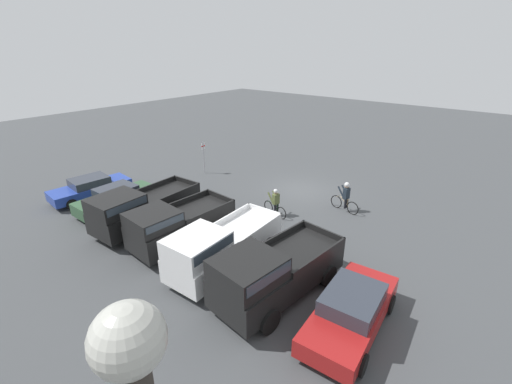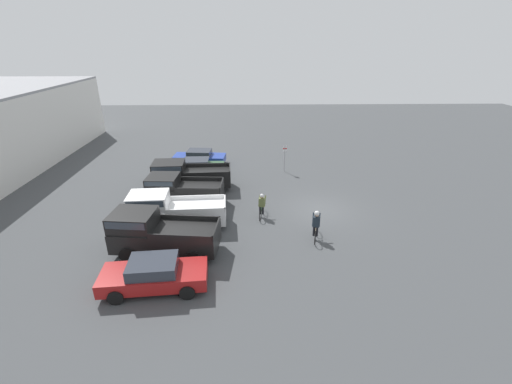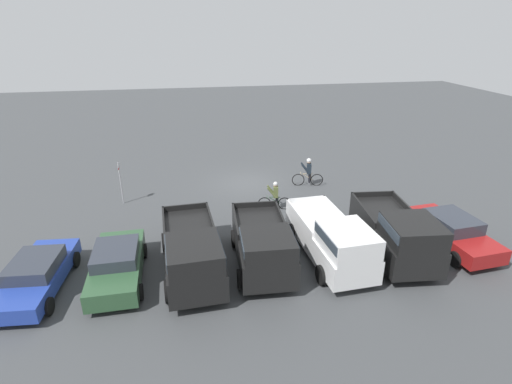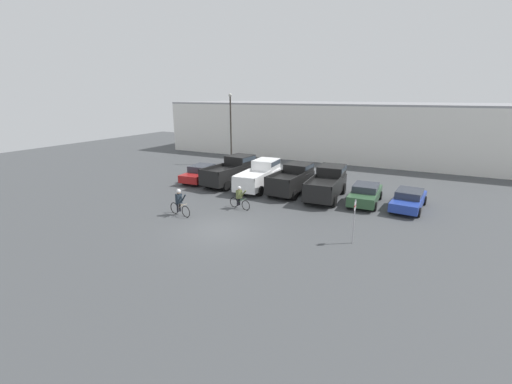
# 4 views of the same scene
# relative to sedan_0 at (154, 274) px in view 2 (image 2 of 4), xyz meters

# --- Properties ---
(ground_plane) EXTENTS (80.00, 80.00, 0.00)m
(ground_plane) POSITION_rel_sedan_0_xyz_m (7.52, -8.92, -0.73)
(ground_plane) COLOR #424447
(sedan_0) EXTENTS (2.28, 4.77, 1.45)m
(sedan_0) POSITION_rel_sedan_0_xyz_m (0.00, 0.00, 0.00)
(sedan_0) COLOR maroon
(sedan_0) RESTS_ON ground_plane
(pickup_truck_0) EXTENTS (2.71, 5.55, 2.28)m
(pickup_truck_0) POSITION_rel_sedan_0_xyz_m (2.84, 0.48, 0.45)
(pickup_truck_0) COLOR black
(pickup_truck_0) RESTS_ON ground_plane
(pickup_truck_1) EXTENTS (2.35, 5.64, 2.15)m
(pickup_truck_1) POSITION_rel_sedan_0_xyz_m (5.57, 0.39, 0.37)
(pickup_truck_1) COLOR white
(pickup_truck_1) RESTS_ON ground_plane
(pickup_truck_2) EXTENTS (2.44, 4.98, 2.10)m
(pickup_truck_2) POSITION_rel_sedan_0_xyz_m (8.42, 0.26, 0.36)
(pickup_truck_2) COLOR black
(pickup_truck_2) RESTS_ON ground_plane
(pickup_truck_3) EXTENTS (2.46, 5.69, 2.15)m
(pickup_truck_3) POSITION_rel_sedan_0_xyz_m (11.18, 0.32, 0.39)
(pickup_truck_3) COLOR black
(pickup_truck_3) RESTS_ON ground_plane
(sedan_1) EXTENTS (2.01, 4.47, 1.38)m
(sedan_1) POSITION_rel_sedan_0_xyz_m (14.00, -0.01, -0.04)
(sedan_1) COLOR #2D5133
(sedan_1) RESTS_ON ground_plane
(sedan_2) EXTENTS (2.19, 4.66, 1.29)m
(sedan_2) POSITION_rel_sedan_0_xyz_m (16.80, 0.10, -0.07)
(sedan_2) COLOR #233D9E
(sedan_2) RESTS_ON ground_plane
(cyclist_0) EXTENTS (1.73, 0.54, 1.57)m
(cyclist_0) POSITION_rel_sedan_0_xyz_m (6.70, -5.04, 0.05)
(cyclist_0) COLOR black
(cyclist_0) RESTS_ON ground_plane
(cyclist_1) EXTENTS (1.85, 0.54, 1.75)m
(cyclist_1) POSITION_rel_sedan_0_xyz_m (4.00, -7.93, 0.16)
(cyclist_1) COLOR black
(cyclist_1) RESTS_ON ground_plane
(fire_lane_sign) EXTENTS (0.06, 0.30, 2.35)m
(fire_lane_sign) POSITION_rel_sedan_0_xyz_m (14.68, -7.27, 0.69)
(fire_lane_sign) COLOR #9E9EA3
(fire_lane_sign) RESTS_ON ground_plane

